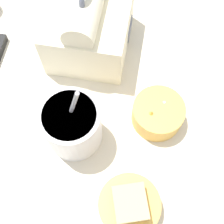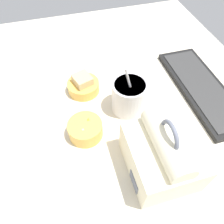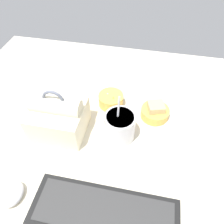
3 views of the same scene
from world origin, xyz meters
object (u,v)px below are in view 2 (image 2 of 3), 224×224
bento_bowl_sandwich (83,85)px  keyboard (202,88)px  lunch_bag (162,155)px  soup_cup (129,96)px  bento_bowl_snacks (86,129)px

bento_bowl_sandwich → keyboard: bearing=74.4°
lunch_bag → soup_cup: 22.01cm
keyboard → soup_cup: 27.90cm
soup_cup → bento_bowl_sandwich: bearing=-133.6°
soup_cup → bento_bowl_snacks: soup_cup is taller
keyboard → bento_bowl_snacks: bento_bowl_snacks is taller
keyboard → soup_cup: size_ratio=2.31×
soup_cup → bento_bowl_sandwich: (-11.82, -12.43, -3.17)cm
lunch_bag → soup_cup: lunch_bag is taller
lunch_bag → bento_bowl_snacks: (-15.66, -16.55, -4.25)cm
bento_bowl_sandwich → lunch_bag: bearing=22.0°
soup_cup → bento_bowl_sandwich: soup_cup is taller
keyboard → soup_cup: soup_cup is taller
bento_bowl_snacks → bento_bowl_sandwich: bearing=170.8°
bento_bowl_sandwich → bento_bowl_snacks: (18.11, -2.92, 0.19)cm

